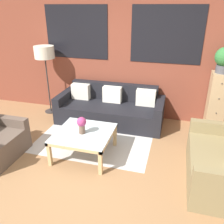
# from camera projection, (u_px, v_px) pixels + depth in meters

# --- Properties ---
(ground_plane) EXTENTS (16.00, 16.00, 0.00)m
(ground_plane) POSITION_uv_depth(u_px,v_px,m) (79.00, 178.00, 3.49)
(ground_plane) COLOR #8E6642
(wall_back_brick) EXTENTS (8.40, 0.09, 2.80)m
(wall_back_brick) POSITION_uv_depth(u_px,v_px,m) (120.00, 53.00, 5.05)
(wall_back_brick) COLOR brown
(wall_back_brick) RESTS_ON ground_plane
(rug) EXTENTS (2.11, 1.67, 0.00)m
(rug) POSITION_uv_depth(u_px,v_px,m) (96.00, 137.00, 4.58)
(rug) COLOR #BCB7B2
(rug) RESTS_ON ground_plane
(couch_dark) EXTENTS (2.24, 0.88, 0.78)m
(couch_dark) POSITION_uv_depth(u_px,v_px,m) (110.00, 109.00, 5.11)
(couch_dark) COLOR black
(couch_dark) RESTS_ON ground_plane
(settee_vintage) EXTENTS (0.80, 1.44, 0.92)m
(settee_vintage) POSITION_uv_depth(u_px,v_px,m) (223.00, 163.00, 3.32)
(settee_vintage) COLOR olive
(settee_vintage) RESTS_ON ground_plane
(coffee_table) EXTENTS (0.91, 0.91, 0.43)m
(coffee_table) POSITION_uv_depth(u_px,v_px,m) (84.00, 136.00, 3.91)
(coffee_table) COLOR silver
(coffee_table) RESTS_ON ground_plane
(floor_lamp) EXTENTS (0.43, 0.43, 1.54)m
(floor_lamp) POSITION_uv_depth(u_px,v_px,m) (45.00, 55.00, 5.14)
(floor_lamp) COLOR #2D2D2D
(floor_lamp) RESTS_ON ground_plane
(drawer_cabinet) EXTENTS (0.33, 0.41, 1.18)m
(drawer_cabinet) POSITION_uv_depth(u_px,v_px,m) (216.00, 102.00, 4.65)
(drawer_cabinet) COLOR tan
(drawer_cabinet) RESTS_ON ground_plane
(flower_vase) EXTENTS (0.15, 0.15, 0.28)m
(flower_vase) POSITION_uv_depth(u_px,v_px,m) (82.00, 124.00, 3.79)
(flower_vase) COLOR brown
(flower_vase) RESTS_ON coffee_table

